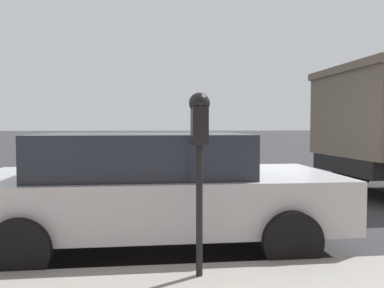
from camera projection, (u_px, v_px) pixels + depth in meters
ground_plane at (231, 221)px, 5.98m from camera, size 220.00×220.00×0.00m
parking_meter at (199, 136)px, 3.34m from camera, size 0.21×0.19×1.66m
car_silver at (154, 186)px, 4.68m from camera, size 2.14×4.39×1.42m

